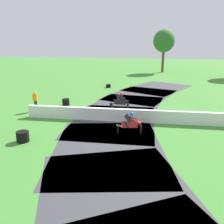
{
  "coord_description": "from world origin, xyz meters",
  "views": [
    {
      "loc": [
        2.6,
        -16.48,
        5.57
      ],
      "look_at": [
        0.03,
        -0.85,
        0.9
      ],
      "focal_mm": 39.62,
      "sensor_mm": 36.0,
      "label": 1
    }
  ],
  "objects_px": {
    "motorcycle_chase_red": "(131,123)",
    "tire_stack_near": "(108,86)",
    "tire_stack_mid_a": "(66,102)",
    "motorcycle_lead_black": "(121,101)",
    "track_marshal": "(35,101)",
    "tire_stack_mid_b": "(23,137)"
  },
  "relations": [
    {
      "from": "tire_stack_near",
      "to": "motorcycle_lead_black",
      "type": "bearing_deg",
      "value": -73.82
    },
    {
      "from": "motorcycle_lead_black",
      "to": "tire_stack_mid_a",
      "type": "bearing_deg",
      "value": 175.51
    },
    {
      "from": "motorcycle_chase_red",
      "to": "tire_stack_mid_a",
      "type": "height_order",
      "value": "motorcycle_chase_red"
    },
    {
      "from": "track_marshal",
      "to": "motorcycle_chase_red",
      "type": "bearing_deg",
      "value": -24.67
    },
    {
      "from": "tire_stack_mid_b",
      "to": "motorcycle_chase_red",
      "type": "bearing_deg",
      "value": 21.21
    },
    {
      "from": "motorcycle_lead_black",
      "to": "motorcycle_chase_red",
      "type": "height_order",
      "value": "motorcycle_lead_black"
    },
    {
      "from": "motorcycle_lead_black",
      "to": "tire_stack_mid_b",
      "type": "bearing_deg",
      "value": -120.89
    },
    {
      "from": "tire_stack_mid_a",
      "to": "motorcycle_lead_black",
      "type": "bearing_deg",
      "value": -4.49
    },
    {
      "from": "tire_stack_mid_a",
      "to": "track_marshal",
      "type": "relative_size",
      "value": 0.38
    },
    {
      "from": "motorcycle_lead_black",
      "to": "tire_stack_mid_a",
      "type": "relative_size",
      "value": 2.76
    },
    {
      "from": "tire_stack_mid_b",
      "to": "track_marshal",
      "type": "relative_size",
      "value": 0.43
    },
    {
      "from": "motorcycle_chase_red",
      "to": "tire_stack_near",
      "type": "bearing_deg",
      "value": 105.35
    },
    {
      "from": "motorcycle_lead_black",
      "to": "motorcycle_chase_red",
      "type": "relative_size",
      "value": 1.02
    },
    {
      "from": "motorcycle_lead_black",
      "to": "tire_stack_mid_a",
      "type": "height_order",
      "value": "motorcycle_lead_black"
    },
    {
      "from": "tire_stack_mid_a",
      "to": "track_marshal",
      "type": "height_order",
      "value": "track_marshal"
    },
    {
      "from": "motorcycle_lead_black",
      "to": "motorcycle_chase_red",
      "type": "distance_m",
      "value": 5.51
    },
    {
      "from": "tire_stack_near",
      "to": "tire_stack_mid_b",
      "type": "bearing_deg",
      "value": -96.37
    },
    {
      "from": "tire_stack_near",
      "to": "tire_stack_mid_a",
      "type": "relative_size",
      "value": 0.95
    },
    {
      "from": "tire_stack_near",
      "to": "track_marshal",
      "type": "bearing_deg",
      "value": -109.88
    },
    {
      "from": "tire_stack_mid_b",
      "to": "track_marshal",
      "type": "distance_m",
      "value": 6.31
    },
    {
      "from": "motorcycle_chase_red",
      "to": "tire_stack_near",
      "type": "relative_size",
      "value": 2.84
    },
    {
      "from": "tire_stack_mid_a",
      "to": "track_marshal",
      "type": "bearing_deg",
      "value": -130.53
    }
  ]
}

